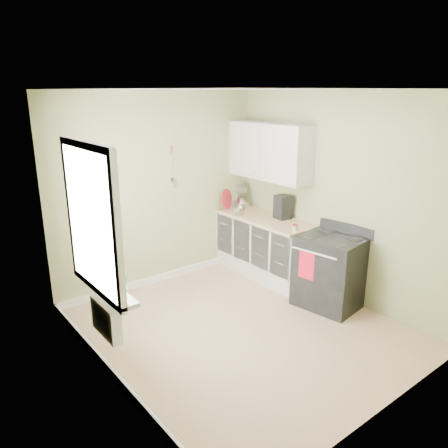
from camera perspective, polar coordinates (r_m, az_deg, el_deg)
floor at (r=5.30m, az=2.36°, el=-13.59°), size 3.20×3.60×0.02m
ceiling at (r=4.56m, az=2.80°, el=17.30°), size 3.20×3.60×0.02m
wall_back at (r=6.19m, az=-8.43°, el=4.38°), size 3.20×0.02×2.70m
wall_left at (r=3.95m, az=-15.52°, el=-3.43°), size 0.02×3.60×2.70m
wall_right at (r=5.90m, az=14.55°, el=3.37°), size 0.02×3.60×2.70m
base_cabinets at (r=6.57m, az=5.40°, el=-3.09°), size 0.60×1.60×0.87m
countertop at (r=6.42m, az=5.44°, el=0.71°), size 0.64×1.60×0.04m
upper_cabinets at (r=6.39m, az=5.96°, el=9.41°), size 0.35×1.40×0.80m
window at (r=4.16m, az=-17.02°, el=0.40°), size 0.06×1.14×1.44m
window_sill at (r=4.42m, az=-15.39°, el=-7.79°), size 0.18×1.14×0.04m
radiator at (r=4.51m, az=-15.15°, el=-11.91°), size 0.12×0.50×0.35m
wall_utensils at (r=6.22m, az=-6.78°, el=6.52°), size 0.02×0.14×0.58m
stove at (r=5.78m, az=13.65°, el=-6.00°), size 0.77×0.85×1.05m
stand_mixer at (r=6.98m, az=2.01°, el=3.63°), size 0.25×0.34×0.38m
kettle at (r=6.45m, az=2.12°, el=1.80°), size 0.16×0.10×0.17m
coffee_maker at (r=6.35m, az=7.68°, el=2.13°), size 0.22×0.24×0.34m
red_tray at (r=6.80m, az=0.35°, el=3.28°), size 0.31×0.18×0.32m
jar at (r=5.86m, az=9.30°, el=-0.44°), size 0.08×0.08×0.08m
plant_a at (r=4.01m, az=-13.22°, el=-7.32°), size 0.18×0.21×0.33m
plant_b at (r=4.32m, az=-15.20°, el=-6.10°), size 0.15×0.17×0.27m
plant_c at (r=4.52m, az=-16.47°, el=-4.74°), size 0.19×0.19×0.33m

